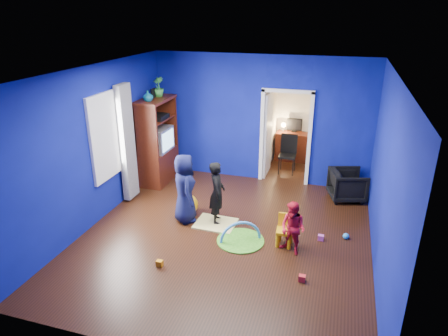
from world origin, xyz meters
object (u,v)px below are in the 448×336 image
(hopper_ball, at_px, (188,205))
(play_mat, at_px, (240,240))
(study_desk, at_px, (292,146))
(armchair, at_px, (347,185))
(toddler_red, at_px, (293,228))
(vase, at_px, (148,96))
(folding_chair, at_px, (287,155))
(child_black, at_px, (217,193))
(tv_armoire, at_px, (157,141))
(kid_chair, at_px, (285,232))
(crt_tv, at_px, (159,139))
(child_navy, at_px, (185,188))

(hopper_ball, xyz_separation_m, play_mat, (1.25, -0.68, -0.19))
(play_mat, height_order, study_desk, study_desk)
(armchair, height_order, toddler_red, toddler_red)
(vase, relative_size, folding_chair, 0.25)
(child_black, height_order, tv_armoire, tv_armoire)
(kid_chair, relative_size, play_mat, 0.60)
(vase, height_order, study_desk, vase)
(toddler_red, distance_m, study_desk, 4.47)
(crt_tv, bearing_deg, play_mat, -39.50)
(toddler_red, relative_size, play_mat, 1.10)
(child_black, xyz_separation_m, crt_tv, (-1.88, 1.51, 0.41))
(armchair, bearing_deg, study_desk, 18.54)
(child_navy, relative_size, study_desk, 1.52)
(child_black, xyz_separation_m, vase, (-1.92, 1.21, 1.46))
(armchair, xyz_separation_m, crt_tv, (-4.22, -0.24, 0.70))
(child_black, height_order, hopper_ball, child_black)
(vase, distance_m, crt_tv, 1.10)
(child_navy, relative_size, play_mat, 1.61)
(vase, bearing_deg, kid_chair, -26.57)
(kid_chair, relative_size, folding_chair, 0.54)
(tv_armoire, bearing_deg, play_mat, -39.05)
(child_navy, xyz_separation_m, hopper_ball, (-0.05, 0.25, -0.47))
(toddler_red, bearing_deg, armchair, 96.58)
(armchair, relative_size, child_navy, 0.53)
(child_black, distance_m, folding_chair, 2.99)
(tv_armoire, height_order, play_mat, tv_armoire)
(hopper_ball, xyz_separation_m, folding_chair, (1.55, 2.70, 0.26))
(child_black, distance_m, play_mat, 1.00)
(study_desk, bearing_deg, tv_armoire, -140.86)
(folding_chair, bearing_deg, armchair, -37.29)
(vase, bearing_deg, study_desk, 42.62)
(play_mat, bearing_deg, child_navy, 160.49)
(tv_armoire, xyz_separation_m, hopper_ball, (1.27, -1.37, -0.78))
(armchair, relative_size, study_desk, 0.81)
(toddler_red, bearing_deg, crt_tv, 173.90)
(child_navy, relative_size, crt_tv, 1.92)
(hopper_ball, bearing_deg, crt_tv, 131.87)
(vase, bearing_deg, crt_tv, 82.41)
(child_black, bearing_deg, hopper_ball, 62.06)
(toddler_red, bearing_deg, hopper_ball, -173.43)
(tv_armoire, relative_size, folding_chair, 2.13)
(child_black, distance_m, vase, 2.70)
(child_navy, bearing_deg, crt_tv, 5.27)
(child_black, relative_size, hopper_ball, 3.02)
(child_navy, distance_m, folding_chair, 3.32)
(child_navy, height_order, crt_tv, child_navy)
(tv_armoire, xyz_separation_m, folding_chair, (2.82, 1.34, -0.52))
(hopper_ball, bearing_deg, play_mat, -28.35)
(child_black, distance_m, study_desk, 3.92)
(toddler_red, xyz_separation_m, study_desk, (-0.60, 4.43, -0.09))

